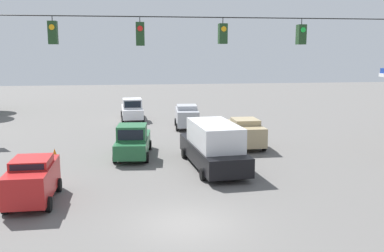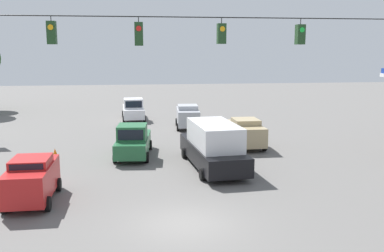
{
  "view_description": "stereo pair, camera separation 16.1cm",
  "coord_description": "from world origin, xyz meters",
  "px_view_note": "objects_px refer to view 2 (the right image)",
  "views": [
    {
      "loc": [
        1.93,
        15.58,
        6.65
      ],
      "look_at": [
        -1.48,
        -8.89,
        2.28
      ],
      "focal_mm": 40.0,
      "sensor_mm": 36.0,
      "label": 1
    },
    {
      "loc": [
        1.78,
        15.61,
        6.65
      ],
      "look_at": [
        -1.48,
        -8.89,
        2.28
      ],
      "focal_mm": 40.0,
      "sensor_mm": 36.0,
      "label": 2
    }
  ],
  "objects_px": {
    "traffic_cone_third": "(55,153)",
    "pickup_truck_green_withflow_mid": "(133,141)",
    "sedan_silver_oncoming_deep": "(188,116)",
    "sedan_tan_oncoming_far": "(246,132)",
    "box_truck_black_crossing_near": "(213,145)",
    "sedan_red_parked_shoulder": "(32,179)",
    "overhead_signal_span": "(180,81)",
    "traffic_cone_nearest": "(37,179)",
    "traffic_cone_second": "(45,164)",
    "pickup_truck_white_withflow_deep": "(133,110)"
  },
  "relations": [
    {
      "from": "sedan_red_parked_shoulder",
      "to": "box_truck_black_crossing_near",
      "type": "bearing_deg",
      "value": -153.66
    },
    {
      "from": "sedan_red_parked_shoulder",
      "to": "sedan_silver_oncoming_deep",
      "type": "height_order",
      "value": "sedan_red_parked_shoulder"
    },
    {
      "from": "sedan_red_parked_shoulder",
      "to": "traffic_cone_nearest",
      "type": "distance_m",
      "value": 2.65
    },
    {
      "from": "sedan_silver_oncoming_deep",
      "to": "pickup_truck_green_withflow_mid",
      "type": "bearing_deg",
      "value": 64.18
    },
    {
      "from": "overhead_signal_span",
      "to": "traffic_cone_nearest",
      "type": "xyz_separation_m",
      "value": [
        6.72,
        -4.82,
        -5.18
      ]
    },
    {
      "from": "pickup_truck_white_withflow_deep",
      "to": "traffic_cone_nearest",
      "type": "distance_m",
      "value": 20.69
    },
    {
      "from": "pickup_truck_green_withflow_mid",
      "to": "sedan_tan_oncoming_far",
      "type": "bearing_deg",
      "value": -166.93
    },
    {
      "from": "sedan_red_parked_shoulder",
      "to": "pickup_truck_white_withflow_deep",
      "type": "bearing_deg",
      "value": -100.95
    },
    {
      "from": "box_truck_black_crossing_near",
      "to": "traffic_cone_second",
      "type": "height_order",
      "value": "box_truck_black_crossing_near"
    },
    {
      "from": "overhead_signal_span",
      "to": "box_truck_black_crossing_near",
      "type": "bearing_deg",
      "value": -111.11
    },
    {
      "from": "traffic_cone_third",
      "to": "pickup_truck_green_withflow_mid",
      "type": "bearing_deg",
      "value": 175.7
    },
    {
      "from": "overhead_signal_span",
      "to": "traffic_cone_nearest",
      "type": "bearing_deg",
      "value": -35.64
    },
    {
      "from": "sedan_red_parked_shoulder",
      "to": "pickup_truck_green_withflow_mid",
      "type": "bearing_deg",
      "value": -119.67
    },
    {
      "from": "traffic_cone_nearest",
      "to": "traffic_cone_second",
      "type": "xyz_separation_m",
      "value": [
        0.21,
        -2.94,
        0.0
      ]
    },
    {
      "from": "sedan_red_parked_shoulder",
      "to": "traffic_cone_third",
      "type": "bearing_deg",
      "value": -86.58
    },
    {
      "from": "pickup_truck_white_withflow_deep",
      "to": "sedan_tan_oncoming_far",
      "type": "distance_m",
      "value": 15.23
    },
    {
      "from": "sedan_silver_oncoming_deep",
      "to": "traffic_cone_third",
      "type": "bearing_deg",
      "value": 44.14
    },
    {
      "from": "sedan_red_parked_shoulder",
      "to": "traffic_cone_third",
      "type": "height_order",
      "value": "sedan_red_parked_shoulder"
    },
    {
      "from": "overhead_signal_span",
      "to": "traffic_cone_nearest",
      "type": "distance_m",
      "value": 9.75
    },
    {
      "from": "pickup_truck_white_withflow_deep",
      "to": "traffic_cone_third",
      "type": "relative_size",
      "value": 9.23
    },
    {
      "from": "traffic_cone_third",
      "to": "pickup_truck_white_withflow_deep",
      "type": "bearing_deg",
      "value": -108.53
    },
    {
      "from": "traffic_cone_nearest",
      "to": "sedan_tan_oncoming_far",
      "type": "bearing_deg",
      "value": -150.7
    },
    {
      "from": "sedan_tan_oncoming_far",
      "to": "traffic_cone_second",
      "type": "distance_m",
      "value": 13.43
    },
    {
      "from": "sedan_red_parked_shoulder",
      "to": "traffic_cone_third",
      "type": "distance_m",
      "value": 8.17
    },
    {
      "from": "traffic_cone_nearest",
      "to": "sedan_red_parked_shoulder",
      "type": "bearing_deg",
      "value": 98.19
    },
    {
      "from": "box_truck_black_crossing_near",
      "to": "sedan_silver_oncoming_deep",
      "type": "height_order",
      "value": "box_truck_black_crossing_near"
    },
    {
      "from": "traffic_cone_second",
      "to": "pickup_truck_green_withflow_mid",
      "type": "bearing_deg",
      "value": -155.23
    },
    {
      "from": "box_truck_black_crossing_near",
      "to": "overhead_signal_span",
      "type": "bearing_deg",
      "value": 68.89
    },
    {
      "from": "box_truck_black_crossing_near",
      "to": "pickup_truck_white_withflow_deep",
      "type": "xyz_separation_m",
      "value": [
        4.58,
        -18.2,
        -0.34
      ]
    },
    {
      "from": "box_truck_black_crossing_near",
      "to": "traffic_cone_second",
      "type": "xyz_separation_m",
      "value": [
        9.53,
        -1.02,
        -1.03
      ]
    },
    {
      "from": "sedan_red_parked_shoulder",
      "to": "sedan_silver_oncoming_deep",
      "type": "relative_size",
      "value": 0.94
    },
    {
      "from": "sedan_tan_oncoming_far",
      "to": "pickup_truck_white_withflow_deep",
      "type": "bearing_deg",
      "value": -59.13
    },
    {
      "from": "traffic_cone_second",
      "to": "traffic_cone_nearest",
      "type": "bearing_deg",
      "value": 94.07
    },
    {
      "from": "sedan_silver_oncoming_deep",
      "to": "traffic_cone_third",
      "type": "relative_size",
      "value": 7.39
    },
    {
      "from": "sedan_silver_oncoming_deep",
      "to": "traffic_cone_third",
      "type": "xyz_separation_m",
      "value": [
        9.58,
        9.29,
        -0.75
      ]
    },
    {
      "from": "sedan_silver_oncoming_deep",
      "to": "traffic_cone_nearest",
      "type": "xyz_separation_m",
      "value": [
        9.45,
        14.9,
        -0.75
      ]
    },
    {
      "from": "pickup_truck_green_withflow_mid",
      "to": "traffic_cone_second",
      "type": "xyz_separation_m",
      "value": [
        4.99,
        2.3,
        -0.68
      ]
    },
    {
      "from": "traffic_cone_third",
      "to": "sedan_red_parked_shoulder",
      "type": "bearing_deg",
      "value": 93.42
    },
    {
      "from": "overhead_signal_span",
      "to": "pickup_truck_white_withflow_deep",
      "type": "bearing_deg",
      "value": -85.47
    },
    {
      "from": "overhead_signal_span",
      "to": "sedan_red_parked_shoulder",
      "type": "distance_m",
      "value": 8.08
    },
    {
      "from": "sedan_silver_oncoming_deep",
      "to": "traffic_cone_second",
      "type": "distance_m",
      "value": 15.4
    },
    {
      "from": "box_truck_black_crossing_near",
      "to": "traffic_cone_nearest",
      "type": "xyz_separation_m",
      "value": [
        9.32,
        1.92,
        -1.03
      ]
    },
    {
      "from": "pickup_truck_green_withflow_mid",
      "to": "traffic_cone_third",
      "type": "distance_m",
      "value": 4.96
    },
    {
      "from": "sedan_silver_oncoming_deep",
      "to": "sedan_tan_oncoming_far",
      "type": "bearing_deg",
      "value": 111.57
    },
    {
      "from": "sedan_tan_oncoming_far",
      "to": "traffic_cone_second",
      "type": "height_order",
      "value": "sedan_tan_oncoming_far"
    },
    {
      "from": "sedan_red_parked_shoulder",
      "to": "pickup_truck_white_withflow_deep",
      "type": "height_order",
      "value": "pickup_truck_white_withflow_deep"
    },
    {
      "from": "sedan_tan_oncoming_far",
      "to": "box_truck_black_crossing_near",
      "type": "bearing_deg",
      "value": 57.69
    },
    {
      "from": "pickup_truck_green_withflow_mid",
      "to": "traffic_cone_second",
      "type": "relative_size",
      "value": 9.37
    },
    {
      "from": "pickup_truck_white_withflow_deep",
      "to": "traffic_cone_third",
      "type": "bearing_deg",
      "value": 71.47
    },
    {
      "from": "sedan_silver_oncoming_deep",
      "to": "traffic_cone_second",
      "type": "relative_size",
      "value": 7.39
    }
  ]
}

